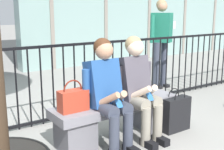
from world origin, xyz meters
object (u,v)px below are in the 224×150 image
object	(u,v)px
seated_person_companion	(138,84)
shopping_bag	(176,114)
handbag_on_bench	(73,100)
bystander_at_railing	(161,37)
seated_person_with_phone	(108,90)
stone_bench	(117,116)

from	to	relation	value
seated_person_companion	shopping_bag	bearing A→B (deg)	-15.21
seated_person_companion	handbag_on_bench	xyz separation A→B (m)	(-0.80, 0.12, -0.08)
handbag_on_bench	bystander_at_railing	distance (m)	3.09
seated_person_with_phone	bystander_at_railing	bearing A→B (deg)	34.31
seated_person_companion	handbag_on_bench	world-z (taller)	seated_person_companion
seated_person_with_phone	bystander_at_railing	size ratio (longest dim) A/B	0.71
handbag_on_bench	shopping_bag	bearing A→B (deg)	-11.16
seated_person_companion	bystander_at_railing	world-z (taller)	bystander_at_railing
seated_person_with_phone	shopping_bag	xyz separation A→B (m)	(0.95, -0.14, -0.43)
seated_person_with_phone	seated_person_companion	distance (m)	0.43
seated_person_companion	seated_person_with_phone	bearing A→B (deg)	180.00
seated_person_with_phone	seated_person_companion	size ratio (longest dim) A/B	1.00
stone_bench	shopping_bag	world-z (taller)	shopping_bag
shopping_bag	bystander_at_railing	distance (m)	2.34
bystander_at_railing	handbag_on_bench	bearing A→B (deg)	-151.36
seated_person_with_phone	handbag_on_bench	bearing A→B (deg)	161.93
shopping_bag	bystander_at_railing	bearing A→B (deg)	51.39
seated_person_companion	bystander_at_railing	xyz separation A→B (m)	(1.89, 1.59, 0.35)
bystander_at_railing	shopping_bag	bearing A→B (deg)	-128.61
seated_person_with_phone	handbag_on_bench	xyz separation A→B (m)	(-0.36, 0.12, -0.08)
bystander_at_railing	seated_person_companion	bearing A→B (deg)	-140.02
seated_person_with_phone	handbag_on_bench	world-z (taller)	seated_person_with_phone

